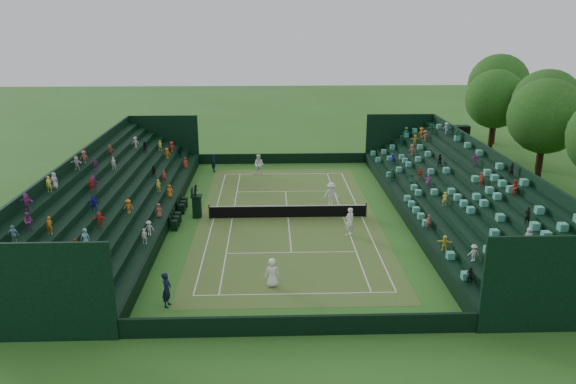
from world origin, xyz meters
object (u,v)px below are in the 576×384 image
Objects in this scene: umpire_chair at (197,203)px; player_far_west at (259,165)px; tennis_net at (288,211)px; player_near_west at (272,273)px; player_far_east at (331,194)px; player_near_east at (350,222)px.

player_far_west is at bearing 68.65° from umpire_chair.
tennis_net is 5.96× the size of player_far_west.
tennis_net is 10.97m from player_near_west.
tennis_net is at bearing -3.12° from umpire_chair.
player_far_east is (4.71, 13.52, 0.12)m from player_near_west.
tennis_net is at bearing -104.72° from player_near_west.
umpire_chair is at bearing 176.88° from tennis_net.
player_near_east is at bearing -41.38° from tennis_net.
tennis_net is 4.65× the size of umpire_chair.
tennis_net is at bearing -149.83° from player_far_east.
player_near_west is 0.83× the size of player_near_east.
player_far_west is (-2.31, 11.68, 0.45)m from tennis_net.
player_far_west is at bearing 101.19° from tennis_net.
umpire_chair is 1.52× the size of player_near_west.
umpire_chair is (-6.73, 0.37, 0.55)m from tennis_net.
player_near_west is at bearing -63.26° from player_far_west.
umpire_chair is 12.15m from player_far_west.
player_near_west is (-1.24, -10.90, 0.30)m from tennis_net.
player_far_east is (10.21, 2.25, -0.13)m from umpire_chair.
umpire_chair reaches higher than player_far_west.
player_far_east is at bearing 37.06° from tennis_net.
player_far_east is at bearing -33.44° from player_far_west.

